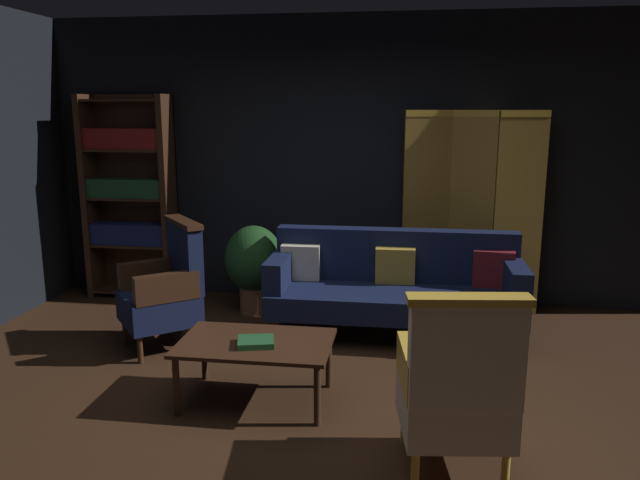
{
  "coord_description": "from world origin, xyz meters",
  "views": [
    {
      "loc": [
        0.65,
        -3.66,
        1.92
      ],
      "look_at": [
        0.0,
        0.8,
        0.95
      ],
      "focal_mm": 34.58,
      "sensor_mm": 36.0,
      "label": 1
    }
  ],
  "objects": [
    {
      "name": "potted_plant",
      "position": [
        -0.78,
        1.83,
        0.49
      ],
      "size": [
        0.55,
        0.55,
        0.84
      ],
      "color": "brown",
      "rests_on": "ground_plane"
    },
    {
      "name": "back_wall",
      "position": [
        0.0,
        2.45,
        1.4
      ],
      "size": [
        7.2,
        0.1,
        2.8
      ],
      "primitive_type": "cube",
      "color": "black",
      "rests_on": "ground_plane"
    },
    {
      "name": "folding_screen",
      "position": [
        1.23,
        2.15,
        0.99
      ],
      "size": [
        1.28,
        0.29,
        1.9
      ],
      "color": "olive",
      "rests_on": "ground_plane"
    },
    {
      "name": "armchair_wing_left",
      "position": [
        -1.27,
        0.89,
        0.49
      ],
      "size": [
        0.81,
        0.81,
        1.04
      ],
      "color": "#382114",
      "rests_on": "ground_plane"
    },
    {
      "name": "coffee_table",
      "position": [
        -0.32,
        0.05,
        0.37
      ],
      "size": [
        1.0,
        0.64,
        0.42
      ],
      "color": "#382114",
      "rests_on": "ground_plane"
    },
    {
      "name": "armchair_gilt_accent",
      "position": [
        0.93,
        -0.6,
        0.49
      ],
      "size": [
        0.65,
        0.64,
        1.04
      ],
      "color": "gold",
      "rests_on": "ground_plane"
    },
    {
      "name": "book_green_cloth",
      "position": [
        -0.3,
        -0.01,
        0.44
      ],
      "size": [
        0.27,
        0.25,
        0.04
      ],
      "primitive_type": "cube",
      "rotation": [
        0.0,
        0.0,
        0.24
      ],
      "color": "#1E4C28",
      "rests_on": "coffee_table"
    },
    {
      "name": "velvet_couch",
      "position": [
        0.55,
        1.45,
        0.45
      ],
      "size": [
        2.12,
        0.78,
        0.88
      ],
      "color": "#382114",
      "rests_on": "ground_plane"
    },
    {
      "name": "bookshelf",
      "position": [
        -2.15,
        2.19,
        1.07
      ],
      "size": [
        0.9,
        0.32,
        2.05
      ],
      "color": "#382114",
      "rests_on": "ground_plane"
    },
    {
      "name": "ground_plane",
      "position": [
        0.0,
        0.0,
        0.0
      ],
      "size": [
        10.0,
        10.0,
        0.0
      ],
      "primitive_type": "plane",
      "color": "#331E11"
    }
  ]
}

